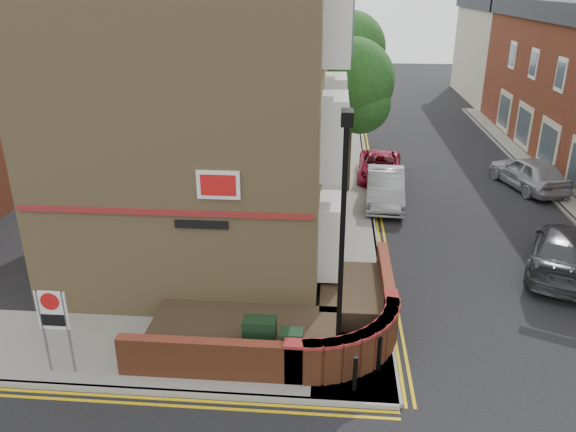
% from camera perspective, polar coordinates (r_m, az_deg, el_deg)
% --- Properties ---
extents(ground, '(120.00, 120.00, 0.00)m').
position_cam_1_polar(ground, '(13.44, -2.24, -18.23)').
color(ground, black).
rests_on(ground, ground).
extents(pavement_corner, '(13.00, 3.00, 0.12)m').
position_cam_1_polar(pavement_corner, '(15.29, -15.02, -13.10)').
color(pavement_corner, gray).
rests_on(pavement_corner, ground).
extents(pavement_main, '(2.00, 32.00, 0.12)m').
position_cam_1_polar(pavement_main, '(27.52, 5.93, 3.91)').
color(pavement_main, gray).
rests_on(pavement_main, ground).
extents(kerb_side, '(13.00, 0.15, 0.12)m').
position_cam_1_polar(kerb_side, '(14.19, -17.04, -16.53)').
color(kerb_side, gray).
rests_on(kerb_side, ground).
extents(kerb_main_near, '(0.15, 32.00, 0.12)m').
position_cam_1_polar(kerb_main_near, '(27.56, 8.01, 3.84)').
color(kerb_main_near, gray).
rests_on(kerb_main_near, ground).
extents(kerb_main_far, '(0.15, 40.00, 0.12)m').
position_cam_1_polar(kerb_main_far, '(26.51, 25.84, 0.97)').
color(kerb_main_far, gray).
rests_on(kerb_main_far, ground).
extents(yellow_lines_side, '(13.00, 0.28, 0.01)m').
position_cam_1_polar(yellow_lines_side, '(14.04, -17.39, -17.32)').
color(yellow_lines_side, gold).
rests_on(yellow_lines_side, ground).
extents(yellow_lines_main, '(0.28, 32.00, 0.01)m').
position_cam_1_polar(yellow_lines_main, '(27.60, 8.52, 3.72)').
color(yellow_lines_main, gold).
rests_on(yellow_lines_main, ground).
extents(corner_building, '(8.95, 10.40, 13.60)m').
position_cam_1_polar(corner_building, '(18.76, -8.43, 14.47)').
color(corner_building, '#957B4F').
rests_on(corner_building, ground).
extents(garden_wall, '(6.80, 6.00, 1.20)m').
position_cam_1_polar(garden_wall, '(15.41, -1.10, -12.19)').
color(garden_wall, brown).
rests_on(garden_wall, ground).
extents(lamppost, '(0.25, 0.50, 6.30)m').
position_cam_1_polar(lamppost, '(12.54, 5.48, -3.24)').
color(lamppost, black).
rests_on(lamppost, pavement_corner).
extents(utility_cabinet_large, '(0.80, 0.45, 1.20)m').
position_cam_1_polar(utility_cabinet_large, '(14.05, -2.88, -12.47)').
color(utility_cabinet_large, black).
rests_on(utility_cabinet_large, pavement_corner).
extents(utility_cabinet_small, '(0.55, 0.40, 1.10)m').
position_cam_1_polar(utility_cabinet_small, '(13.76, 0.36, -13.53)').
color(utility_cabinet_small, black).
rests_on(utility_cabinet_small, pavement_corner).
extents(bollard_near, '(0.11, 0.11, 0.90)m').
position_cam_1_polar(bollard_near, '(13.34, 6.83, -15.62)').
color(bollard_near, black).
rests_on(bollard_near, pavement_corner).
extents(bollard_far, '(0.11, 0.11, 0.90)m').
position_cam_1_polar(bollard_far, '(14.01, 9.26, -13.64)').
color(bollard_far, black).
rests_on(bollard_far, pavement_corner).
extents(zone_sign, '(0.72, 0.07, 2.20)m').
position_cam_1_polar(zone_sign, '(14.26, -22.75, -9.43)').
color(zone_sign, slate).
rests_on(zone_sign, pavement_corner).
extents(far_terrace_cream, '(5.40, 12.40, 8.00)m').
position_cam_1_polar(far_terrace_cream, '(50.09, 20.81, 15.69)').
color(far_terrace_cream, '#BBB59A').
rests_on(far_terrace_cream, ground).
extents(tree_near, '(3.64, 3.65, 6.70)m').
position_cam_1_polar(tree_near, '(24.50, 6.42, 12.79)').
color(tree_near, '#382B1E').
rests_on(tree_near, pavement_main).
extents(tree_mid, '(4.03, 4.03, 7.42)m').
position_cam_1_polar(tree_mid, '(32.35, 6.17, 16.02)').
color(tree_mid, '#382B1E').
rests_on(tree_mid, pavement_main).
extents(tree_far, '(3.81, 3.81, 7.00)m').
position_cam_1_polar(tree_far, '(40.34, 5.97, 16.88)').
color(tree_far, '#382B1E').
rests_on(tree_far, pavement_main).
extents(traffic_light_assembly, '(0.20, 0.16, 4.20)m').
position_cam_1_polar(traffic_light_assembly, '(35.62, 6.59, 12.66)').
color(traffic_light_assembly, black).
rests_on(traffic_light_assembly, pavement_main).
extents(silver_car_near, '(1.82, 4.53, 1.46)m').
position_cam_1_polar(silver_car_near, '(24.36, 9.85, 2.88)').
color(silver_car_near, gray).
rests_on(silver_car_near, ground).
extents(red_car_main, '(2.35, 4.58, 1.24)m').
position_cam_1_polar(red_car_main, '(27.59, 9.30, 5.00)').
color(red_car_main, maroon).
rests_on(red_car_main, ground).
extents(grey_car_far, '(3.95, 5.49, 1.48)m').
position_cam_1_polar(grey_car_far, '(20.39, 26.42, -3.21)').
color(grey_car_far, '#313236').
rests_on(grey_car_far, ground).
extents(silver_car_far, '(2.94, 4.78, 1.52)m').
position_cam_1_polar(silver_car_far, '(28.09, 23.30, 4.05)').
color(silver_car_far, '#9A9CA2').
rests_on(silver_car_far, ground).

